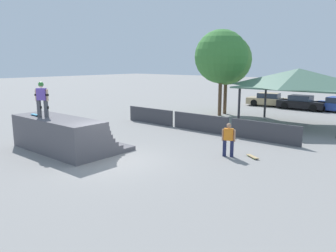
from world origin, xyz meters
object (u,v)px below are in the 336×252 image
(bystander_walking, at_px, (229,138))
(skateboard_on_ground, at_px, (253,157))
(tree_beside_pavilion, at_px, (226,60))
(parked_car_black, at_px, (301,103))
(skater_on_deck, at_px, (42,97))
(parked_car_tan, at_px, (269,100))
(tree_far_back, at_px, (221,57))
(skateboard_on_deck, at_px, (36,115))

(bystander_walking, relative_size, skateboard_on_ground, 2.00)
(tree_beside_pavilion, height_order, parked_car_black, tree_beside_pavilion)
(skater_on_deck, relative_size, parked_car_tan, 0.38)
(bystander_walking, height_order, tree_far_back, tree_far_back)
(skateboard_on_deck, xyz_separation_m, skateboard_on_ground, (8.99, 5.23, -1.60))
(skater_on_deck, xyz_separation_m, tree_beside_pavilion, (0.90, 15.50, 1.81))
(skateboard_on_deck, xyz_separation_m, parked_car_tan, (2.31, 22.59, -1.06))
(skater_on_deck, height_order, tree_far_back, tree_far_back)
(tree_far_back, distance_m, parked_car_black, 9.46)
(parked_car_black, bearing_deg, parked_car_tan, 172.39)
(tree_beside_pavilion, height_order, parked_car_tan, tree_beside_pavilion)
(skater_on_deck, height_order, tree_beside_pavilion, tree_beside_pavilion)
(skater_on_deck, distance_m, parked_car_tan, 22.66)
(bystander_walking, distance_m, tree_beside_pavilion, 13.17)
(tree_beside_pavilion, relative_size, tree_far_back, 0.96)
(skateboard_on_deck, distance_m, bystander_walking, 9.34)
(tree_beside_pavilion, height_order, tree_far_back, tree_far_back)
(skateboard_on_ground, xyz_separation_m, parked_car_tan, (-6.68, 17.36, 0.54))
(skater_on_deck, relative_size, tree_beside_pavilion, 0.26)
(skateboard_on_deck, height_order, skateboard_on_ground, skateboard_on_deck)
(tree_beside_pavilion, distance_m, parked_car_tan, 8.00)
(bystander_walking, distance_m, skateboard_on_ground, 1.35)
(skater_on_deck, xyz_separation_m, bystander_walking, (7.45, 4.64, -1.71))
(skateboard_on_deck, height_order, parked_car_black, skateboard_on_deck)
(tree_beside_pavilion, xyz_separation_m, parked_car_tan, (0.84, 7.01, -3.77))
(skateboard_on_ground, relative_size, tree_far_back, 0.11)
(skateboard_on_deck, xyz_separation_m, tree_far_back, (1.64, 14.49, 2.94))
(parked_car_tan, height_order, parked_car_black, same)
(tree_beside_pavilion, bearing_deg, tree_far_back, -81.29)
(bystander_walking, height_order, parked_car_black, bystander_walking)
(skateboard_on_deck, distance_m, tree_beside_pavilion, 15.88)
(parked_car_tan, bearing_deg, skater_on_deck, -102.63)
(bystander_walking, height_order, tree_beside_pavilion, tree_beside_pavilion)
(tree_far_back, bearing_deg, bystander_walking, -56.84)
(skateboard_on_ground, distance_m, tree_far_back, 12.67)
(skater_on_deck, distance_m, tree_far_back, 14.59)
(skateboard_on_deck, xyz_separation_m, tree_beside_pavilion, (1.47, 15.58, 2.71))
(skateboard_on_deck, relative_size, skateboard_on_ground, 1.04)
(skater_on_deck, bearing_deg, tree_beside_pavilion, 53.01)
(skateboard_on_ground, height_order, parked_car_tan, parked_car_tan)
(parked_car_tan, bearing_deg, tree_beside_pavilion, -105.03)
(skater_on_deck, relative_size, skateboard_on_deck, 2.12)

